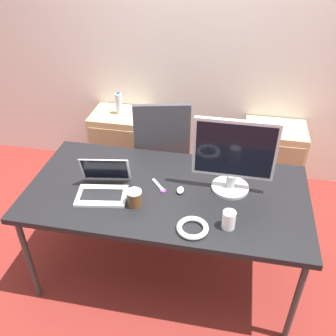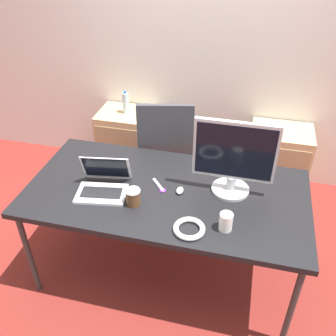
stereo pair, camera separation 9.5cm
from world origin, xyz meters
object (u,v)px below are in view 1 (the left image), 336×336
(monitor, at_px, (234,157))
(coffee_cup_white, at_px, (229,220))
(laptop_center, at_px, (103,187))
(office_chair, at_px, (162,166))
(mouse, at_px, (180,190))
(cable_coil, at_px, (193,228))
(cabinet_right, at_px, (271,159))
(water_bottle, at_px, (119,104))
(coffee_cup_brown, at_px, (134,198))
(cabinet_left, at_px, (122,143))

(monitor, height_order, coffee_cup_white, monitor)
(laptop_center, bearing_deg, office_chair, 76.31)
(mouse, height_order, cable_coil, same)
(laptop_center, bearing_deg, monitor, 13.79)
(coffee_cup_white, distance_m, cable_coil, 0.22)
(office_chair, xyz_separation_m, cabinet_right, (0.97, 0.46, -0.10))
(office_chair, height_order, monitor, monitor)
(office_chair, bearing_deg, mouse, -69.33)
(cable_coil, bearing_deg, cabinet_right, 70.16)
(cable_coil, bearing_deg, water_bottle, 120.88)
(water_bottle, height_order, coffee_cup_brown, water_bottle)
(office_chair, relative_size, cable_coil, 5.93)
(laptop_center, relative_size, monitor, 0.68)
(water_bottle, distance_m, laptop_center, 1.35)
(mouse, bearing_deg, cabinet_left, 123.37)
(laptop_center, bearing_deg, cabinet_left, 103.00)
(office_chair, height_order, coffee_cup_brown, office_chair)
(office_chair, height_order, cable_coil, office_chair)
(monitor, bearing_deg, mouse, -162.76)
(water_bottle, distance_m, coffee_cup_white, 1.87)
(laptop_center, xyz_separation_m, coffee_cup_brown, (0.24, -0.08, 0.01))
(coffee_cup_brown, distance_m, cable_coil, 0.42)
(mouse, xyz_separation_m, coffee_cup_brown, (-0.26, -0.18, 0.04))
(cabinet_right, bearing_deg, monitor, -108.24)
(water_bottle, xyz_separation_m, cable_coil, (0.93, -1.55, 0.02))
(cabinet_right, height_order, cable_coil, cable_coil)
(water_bottle, bearing_deg, coffee_cup_brown, -68.94)
(office_chair, height_order, laptop_center, office_chair)
(cabinet_left, relative_size, laptop_center, 1.90)
(laptop_center, xyz_separation_m, coffee_cup_white, (0.83, -0.17, 0.01))
(cabinet_right, xyz_separation_m, coffee_cup_brown, (-0.95, -1.40, 0.50))
(monitor, distance_m, coffee_cup_white, 0.42)
(laptop_center, relative_size, coffee_cup_brown, 3.24)
(coffee_cup_white, height_order, cable_coil, coffee_cup_white)
(cabinet_right, relative_size, water_bottle, 3.00)
(laptop_center, bearing_deg, coffee_cup_brown, -19.54)
(coffee_cup_brown, bearing_deg, water_bottle, 111.06)
(cabinet_left, height_order, coffee_cup_white, coffee_cup_white)
(laptop_center, distance_m, coffee_cup_brown, 0.25)
(water_bottle, relative_size, mouse, 3.15)
(cable_coil, bearing_deg, laptop_center, 159.43)
(cabinet_left, bearing_deg, laptop_center, -77.00)
(office_chair, relative_size, coffee_cup_white, 9.74)
(coffee_cup_brown, bearing_deg, office_chair, 91.59)
(monitor, xyz_separation_m, coffee_cup_white, (0.01, -0.37, -0.20))
(mouse, height_order, coffee_cup_brown, coffee_cup_brown)
(cabinet_right, distance_m, coffee_cup_brown, 1.76)
(cabinet_right, distance_m, cable_coil, 1.71)
(monitor, bearing_deg, coffee_cup_brown, -153.92)
(cabinet_left, bearing_deg, coffee_cup_brown, -68.91)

